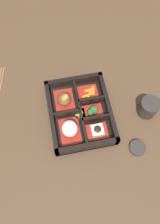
# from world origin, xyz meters

# --- Properties ---
(ground_plane) EXTENTS (3.00, 3.00, 0.00)m
(ground_plane) POSITION_xyz_m (0.00, 0.00, 0.00)
(ground_plane) COLOR #4C3523
(bento_base) EXTENTS (0.27, 0.21, 0.01)m
(bento_base) POSITION_xyz_m (0.00, 0.00, 0.01)
(bento_base) COLOR black
(bento_base) RESTS_ON ground_plane
(bento_rim) EXTENTS (0.27, 0.21, 0.05)m
(bento_rim) POSITION_xyz_m (-0.00, -0.00, 0.02)
(bento_rim) COLOR black
(bento_rim) RESTS_ON ground_plane
(bowl_rice) EXTENTS (0.10, 0.07, 0.06)m
(bowl_rice) POSITION_xyz_m (-0.06, 0.05, 0.04)
(bowl_rice) COLOR maroon
(bowl_rice) RESTS_ON bento_base
(bowl_stew) EXTENTS (0.10, 0.07, 0.05)m
(bowl_stew) POSITION_xyz_m (0.06, 0.05, 0.03)
(bowl_stew) COLOR maroon
(bowl_stew) RESTS_ON bento_base
(bowl_tofu) EXTENTS (0.06, 0.07, 0.03)m
(bowl_tofu) POSITION_xyz_m (-0.08, -0.04, 0.02)
(bowl_tofu) COLOR maroon
(bowl_tofu) RESTS_ON bento_base
(bowl_greens) EXTENTS (0.05, 0.07, 0.03)m
(bowl_greens) POSITION_xyz_m (-0.00, -0.05, 0.02)
(bowl_greens) COLOR maroon
(bowl_greens) RESTS_ON bento_base
(bowl_carrots) EXTENTS (0.06, 0.07, 0.02)m
(bowl_carrots) POSITION_xyz_m (0.07, -0.05, 0.02)
(bowl_carrots) COLOR maroon
(bowl_carrots) RESTS_ON bento_base
(bowl_pickles) EXTENTS (0.04, 0.03, 0.01)m
(bowl_pickles) POSITION_xyz_m (-0.00, 0.00, 0.02)
(bowl_pickles) COLOR maroon
(bowl_pickles) RESTS_ON bento_base
(tea_cup) EXTENTS (0.07, 0.07, 0.07)m
(tea_cup) POSITION_xyz_m (-0.03, -0.24, 0.04)
(tea_cup) COLOR #2D2823
(tea_cup) RESTS_ON ground_plane
(sauce_dish) EXTENTS (0.06, 0.06, 0.01)m
(sauce_dish) POSITION_xyz_m (-0.16, -0.17, 0.01)
(sauce_dish) COLOR #2D2823
(sauce_dish) RESTS_ON ground_plane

